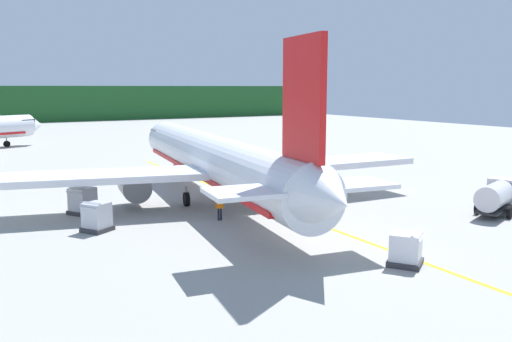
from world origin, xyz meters
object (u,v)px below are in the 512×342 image
Objects in this scene: airliner_foreground at (214,160)px; cargo_container_near at (406,249)px; crew_loader_left at (220,206)px; service_truck_fuel at (498,195)px; cargo_container_far at (97,217)px; crew_marshaller at (324,206)px; cargo_container_mid at (82,201)px.

airliner_foreground is 19.72m from cargo_container_near.
airliner_foreground is 23.86× the size of crew_loader_left.
cargo_container_far is (-26.86, 9.78, -0.45)m from service_truck_fuel.
service_truck_fuel is 28.59m from cargo_container_far.
crew_marshaller is (-12.39, 4.70, -0.38)m from service_truck_fuel.
airliner_foreground is at bearing 111.60° from crew_marshaller.
cargo_container_mid is (-12.12, 20.32, 0.11)m from cargo_container_near.
cargo_container_far is at bearing 129.79° from cargo_container_near.
cargo_container_mid is (-10.35, 0.84, -2.41)m from airliner_foreground.
airliner_foreground is 18.72× the size of cargo_container_far.
airliner_foreground reaches higher than crew_marshaller.
service_truck_fuel is 2.55× the size of cargo_container_mid.
service_truck_fuel is at bearing 19.45° from cargo_container_near.
cargo_container_near is at bearing -50.21° from cargo_container_far.
airliner_foreground is 17.57× the size of cargo_container_mid.
cargo_container_far is (-0.28, -5.43, -0.03)m from cargo_container_mid.
cargo_container_far is at bearing 159.98° from service_truck_fuel.
service_truck_fuel is 3.53× the size of crew_marshaller.
airliner_foreground reaches higher than service_truck_fuel.
cargo_container_mid is at bearing 150.21° from service_truck_fuel.
cargo_container_mid is at bearing 143.45° from crew_marshaller.
cargo_container_mid reaches higher than crew_loader_left.
crew_loader_left is at bearing -9.39° from cargo_container_far.
crew_marshaller is (14.19, -10.52, 0.03)m from cargo_container_mid.
airliner_foreground reaches higher than cargo_container_mid.
cargo_container_far is at bearing -156.66° from airliner_foreground.
cargo_container_mid is at bearing 139.37° from crew_loader_left.
cargo_container_near is (-14.46, -5.11, -0.52)m from service_truck_fuel.
service_truck_fuel is 3.46× the size of crew_loader_left.
service_truck_fuel reaches higher than crew_marshaller.
cargo_container_far reaches higher than crew_loader_left.
service_truck_fuel is at bearing -41.54° from airliner_foreground.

